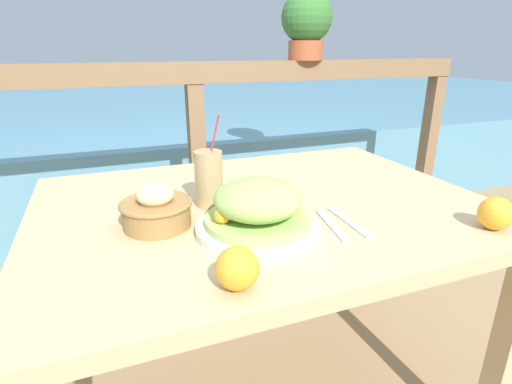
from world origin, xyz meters
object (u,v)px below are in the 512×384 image
Objects in this scene: drink_glass at (209,179)px; bread_basket at (156,209)px; potted_plant at (307,22)px; salad_plate at (258,210)px.

drink_glass is 0.18m from bread_basket.
drink_glass is at bearing 29.95° from bread_basket.
potted_plant reaches higher than bread_basket.
salad_plate is at bearing -28.68° from bread_basket.
salad_plate is 0.95× the size of potted_plant.
potted_plant reaches higher than drink_glass.
salad_plate reaches higher than bread_basket.
salad_plate is 1.25m from potted_plant.
drink_glass reaches higher than bread_basket.
salad_plate is at bearing -122.41° from potted_plant.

